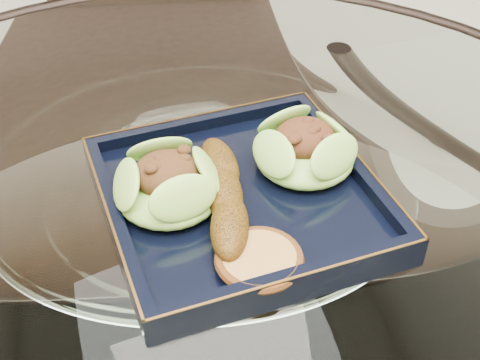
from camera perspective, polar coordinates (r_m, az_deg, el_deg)
name	(u,v)px	position (r m, az deg, el deg)	size (l,w,h in m)	color
dining_table	(206,310)	(0.82, -2.91, -10.99)	(1.13, 1.13, 0.77)	white
dining_chair	(160,124)	(1.28, -6.88, 4.77)	(0.46, 0.46, 0.90)	black
navy_plate	(240,202)	(0.69, 0.00, -1.92)	(0.27, 0.27, 0.02)	black
lettuce_wrap_left	(168,187)	(0.67, -6.13, -0.59)	(0.11, 0.11, 0.04)	#74A931
lettuce_wrap_right	(305,151)	(0.71, 5.56, 2.44)	(0.11, 0.11, 0.04)	#59A52F
roasted_plantain	(224,194)	(0.66, -1.34, -1.21)	(0.17, 0.04, 0.03)	#5D3809
crumb_patty	(259,261)	(0.61, 1.64, -6.90)	(0.07, 0.07, 0.01)	#BB7C3E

